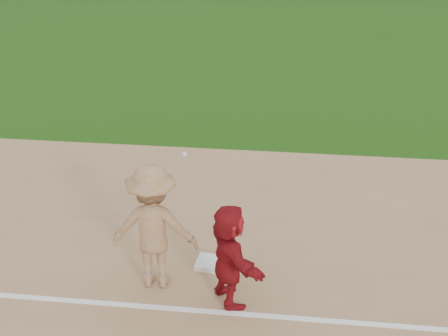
# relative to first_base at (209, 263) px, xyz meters

# --- Properties ---
(ground) EXTENTS (160.00, 160.00, 0.00)m
(ground) POSITION_rel_first_base_xyz_m (0.12, -0.35, -0.07)
(ground) COLOR #1D480D
(ground) RESTS_ON ground
(foul_line) EXTENTS (60.00, 0.10, 0.01)m
(foul_line) POSITION_rel_first_base_xyz_m (0.12, -1.15, -0.04)
(foul_line) COLOR white
(foul_line) RESTS_ON infield_dirt
(first_base) EXTENTS (0.47, 0.47, 0.10)m
(first_base) POSITION_rel_first_base_xyz_m (0.00, 0.00, 0.00)
(first_base) COLOR white
(first_base) RESTS_ON infield_dirt
(base_runner) EXTENTS (1.19, 1.60, 1.68)m
(base_runner) POSITION_rel_first_base_xyz_m (0.43, -0.83, 0.79)
(base_runner) COLOR maroon
(base_runner) RESTS_ON infield_dirt
(first_base_play) EXTENTS (1.38, 0.82, 2.37)m
(first_base_play) POSITION_rel_first_base_xyz_m (-0.78, -0.54, 1.00)
(first_base_play) COLOR gray
(first_base_play) RESTS_ON infield_dirt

